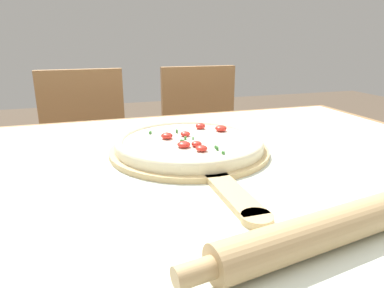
# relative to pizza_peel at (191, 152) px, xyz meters

# --- Properties ---
(dining_table) EXTENTS (1.42, 1.02, 0.76)m
(dining_table) POSITION_rel_pizza_peel_xyz_m (0.00, -0.06, -0.11)
(dining_table) COLOR olive
(dining_table) RESTS_ON ground_plane
(towel_cloth) EXTENTS (1.34, 0.94, 0.00)m
(towel_cloth) POSITION_rel_pizza_peel_xyz_m (0.00, -0.06, -0.01)
(towel_cloth) COLOR silver
(towel_cloth) RESTS_ON dining_table
(pizza_peel) EXTENTS (0.38, 0.55, 0.01)m
(pizza_peel) POSITION_rel_pizza_peel_xyz_m (0.00, 0.00, 0.00)
(pizza_peel) COLOR tan
(pizza_peel) RESTS_ON towel_cloth
(pizza) EXTENTS (0.35, 0.35, 0.03)m
(pizza) POSITION_rel_pizza_peel_xyz_m (0.00, 0.02, 0.02)
(pizza) COLOR beige
(pizza) RESTS_ON pizza_peel
(rolling_pin) EXTENTS (0.42, 0.10, 0.05)m
(rolling_pin) POSITION_rel_pizza_peel_xyz_m (0.05, -0.40, 0.02)
(rolling_pin) COLOR tan
(rolling_pin) RESTS_ON towel_cloth
(chair_left) EXTENTS (0.41, 0.41, 0.90)m
(chair_left) POSITION_rel_pizza_peel_xyz_m (-0.24, 0.84, -0.26)
(chair_left) COLOR #A37547
(chair_left) RESTS_ON ground_plane
(chair_right) EXTENTS (0.41, 0.41, 0.90)m
(chair_right) POSITION_rel_pizza_peel_xyz_m (0.33, 0.84, -0.26)
(chair_right) COLOR #A37547
(chair_right) RESTS_ON ground_plane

